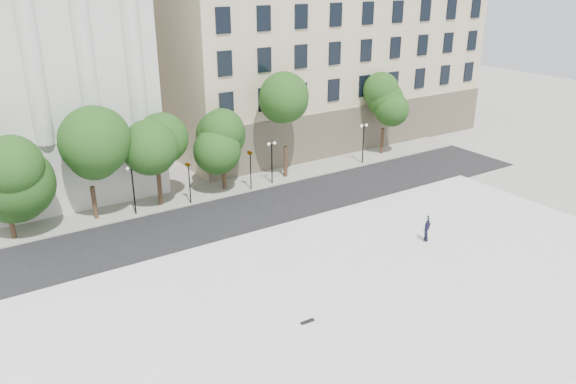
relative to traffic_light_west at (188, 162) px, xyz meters
The scene contains 11 objects.
ground 22.65m from the traffic_light_west, 86.11° to the right, with size 160.00×160.00×0.00m, color #AFADA5.
plaza 19.67m from the traffic_light_west, 85.50° to the right, with size 44.00×22.00×0.45m, color white.
street 5.85m from the traffic_light_west, 70.56° to the right, with size 60.00×8.00×0.02m, color black.
far_sidewalk 4.28m from the traffic_light_west, 48.24° to the left, with size 60.00×4.00×0.12m, color #A3A196.
building_east 28.19m from the traffic_light_west, 37.67° to the left, with size 36.00×26.15×23.00m.
traffic_light_west is the anchor object (origin of this frame).
traffic_light_east 5.79m from the traffic_light_west, ahead, with size 0.55×1.91×4.26m.
person_lying 19.68m from the traffic_light_west, 56.70° to the right, with size 0.68×0.45×1.87m, color black.
skateboard 20.12m from the traffic_light_west, 95.53° to the right, with size 0.81×0.21×0.08m, color black.
street_trees 1.92m from the traffic_light_west, 79.67° to the left, with size 40.31×4.93×7.91m.
lamp_posts 1.59m from the traffic_light_west, 13.00° to the left, with size 37.39×0.28×4.14m.
Camera 1 is at (-18.32, -18.42, 18.17)m, focal length 35.00 mm.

